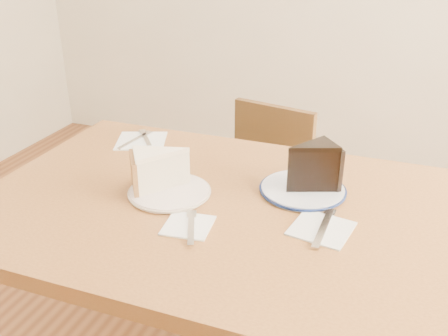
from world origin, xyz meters
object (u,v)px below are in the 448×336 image
Objects in this scene: plate_navy at (303,189)px; chair_far at (256,201)px; chocolate_cake at (309,169)px; plate_cream at (170,192)px; table at (222,236)px; carrot_cake at (163,170)px.

chair_far is at bearing 119.34° from plate_navy.
chair_far is 0.65m from chocolate_cake.
chocolate_cake is at bearing 21.87° from plate_cream.
chair_far is 0.67m from plate_cream.
plate_navy is 1.74× the size of chocolate_cake.
chair_far is (-0.08, 0.58, -0.22)m from table.
chocolate_cake is at bearing 132.85° from chair_far.
plate_navy is at bearing 35.70° from table.
plate_cream is at bearing 97.03° from chair_far.
plate_cream is 0.34m from plate_navy.
chocolate_cake reaches higher than table.
chocolate_cake is at bearing -1.43° from plate_navy.
carrot_cake is at bearing -161.33° from plate_navy.
plate_navy is at bearing 131.70° from chair_far.
carrot_cake is (-0.08, -0.57, 0.37)m from chair_far.
carrot_cake is (-0.02, 0.02, 0.05)m from plate_cream.
table is 9.94× the size of chocolate_cake.
carrot_cake is at bearing 94.50° from chair_far.
plate_navy is (0.26, -0.46, 0.33)m from chair_far.
chair_far is 3.69× the size of plate_navy.
table is 0.28m from chocolate_cake.
carrot_cake is at bearing 176.14° from table.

